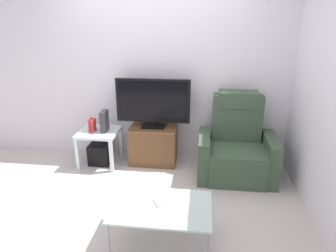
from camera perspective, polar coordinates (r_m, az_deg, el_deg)
The scene contains 13 objects.
ground_plane at distance 3.60m, azimuth -5.10°, elevation -13.11°, with size 6.40×6.40×0.00m, color #BCB2AD.
wall_back at distance 4.18m, azimuth -2.45°, elevation 10.90°, with size 6.40×0.06×2.60m, color silver.
wall_side at distance 3.25m, azimuth 28.74°, elevation 5.71°, with size 0.06×4.48×2.60m, color silver.
tv_stand at distance 4.22m, azimuth -2.78°, elevation -3.66°, with size 0.65×0.41×0.53m.
television at distance 4.03m, azimuth -2.88°, elevation 4.60°, with size 1.01×0.20×0.68m.
recliner_armchair at distance 3.96m, azimuth 13.05°, elevation -4.21°, with size 0.98×0.78×1.08m.
side_table at distance 4.25m, azimuth -13.17°, elevation -1.93°, with size 0.54×0.54×0.49m.
subwoofer_box at distance 4.36m, azimuth -12.89°, elevation -5.17°, with size 0.29×0.29×0.29m, color black.
book_leftmost at distance 4.21m, azimuth -14.72°, elevation 0.21°, with size 0.03×0.12×0.18m, color red.
book_middle at distance 4.20m, azimuth -14.20°, elevation 0.15°, with size 0.03×0.12×0.18m, color red.
game_console at distance 4.15m, azimuth -12.20°, elevation 0.94°, with size 0.07×0.20×0.29m, color #333338.
coffee_table at distance 2.77m, azimuth -1.27°, elevation -15.58°, with size 0.90×0.60×0.38m.
cell_phone at distance 2.78m, azimuth -1.80°, elevation -14.59°, with size 0.07×0.15×0.01m, color #B7B7BC.
Camera 1 is at (0.67, -2.94, 1.98)m, focal length 31.54 mm.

